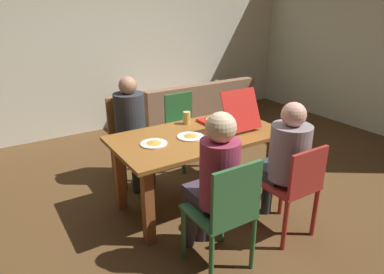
# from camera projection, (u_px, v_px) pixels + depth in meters

# --- Properties ---
(ground_plane) EXTENTS (20.00, 20.00, 0.00)m
(ground_plane) POSITION_uv_depth(u_px,v_px,m) (197.00, 202.00, 3.60)
(ground_plane) COLOR brown
(back_wall) EXTENTS (7.10, 0.12, 2.93)m
(back_wall) POSITION_uv_depth(u_px,v_px,m) (99.00, 36.00, 5.22)
(back_wall) COLOR silver
(back_wall) RESTS_ON ground
(side_wall_right) EXTENTS (0.12, 4.65, 2.93)m
(side_wall_right) POSITION_uv_depth(u_px,v_px,m) (357.00, 34.00, 5.47)
(side_wall_right) COLOR silver
(side_wall_right) RESTS_ON ground
(dining_table) EXTENTS (1.64, 0.89, 0.76)m
(dining_table) POSITION_uv_depth(u_px,v_px,m) (197.00, 146.00, 3.37)
(dining_table) COLOR brown
(dining_table) RESTS_ON ground
(chair_0) EXTENTS (0.41, 0.42, 0.96)m
(chair_0) POSITION_uv_depth(u_px,v_px,m) (128.00, 136.00, 3.95)
(chair_0) COLOR #97622F
(chair_0) RESTS_ON ground
(person_0) EXTENTS (0.34, 0.51, 1.22)m
(person_0) POSITION_uv_depth(u_px,v_px,m) (132.00, 122.00, 3.77)
(person_0) COLOR #2D3D35
(person_0) RESTS_ON ground
(chair_1) EXTENTS (0.44, 0.44, 0.94)m
(chair_1) POSITION_uv_depth(u_px,v_px,m) (226.00, 211.00, 2.50)
(chair_1) COLOR #336B3C
(chair_1) RESTS_ON ground
(person_1) EXTENTS (0.29, 0.50, 1.26)m
(person_1) POSITION_uv_depth(u_px,v_px,m) (214.00, 177.00, 2.55)
(person_1) COLOR #403545
(person_1) RESTS_ON ground
(chair_2) EXTENTS (0.42, 0.45, 0.87)m
(chair_2) POSITION_uv_depth(u_px,v_px,m) (293.00, 186.00, 2.92)
(chair_2) COLOR #AE2E28
(chair_2) RESTS_ON ground
(person_2) EXTENTS (0.34, 0.51, 1.21)m
(person_2) POSITION_uv_depth(u_px,v_px,m) (284.00, 156.00, 2.94)
(person_2) COLOR #2E3C43
(person_2) RESTS_ON ground
(chair_3) EXTENTS (0.41, 0.45, 0.89)m
(chair_3) POSITION_uv_depth(u_px,v_px,m) (184.00, 127.00, 4.34)
(chair_3) COLOR #2B6431
(chair_3) RESTS_ON ground
(pizza_box_0) EXTENTS (0.41, 0.58, 0.41)m
(pizza_box_0) POSITION_uv_depth(u_px,v_px,m) (226.00, 120.00, 3.57)
(pizza_box_0) COLOR red
(pizza_box_0) RESTS_ON dining_table
(plate_0) EXTENTS (0.25, 0.25, 0.03)m
(plate_0) POSITION_uv_depth(u_px,v_px,m) (190.00, 136.00, 3.25)
(plate_0) COLOR white
(plate_0) RESTS_ON dining_table
(plate_1) EXTENTS (0.24, 0.24, 0.03)m
(plate_1) POSITION_uv_depth(u_px,v_px,m) (154.00, 143.00, 3.09)
(plate_1) COLOR white
(plate_1) RESTS_ON dining_table
(drinking_glass_0) EXTENTS (0.08, 0.08, 0.13)m
(drinking_glass_0) POSITION_uv_depth(u_px,v_px,m) (187.00, 118.00, 3.59)
(drinking_glass_0) COLOR #D9C061
(drinking_glass_0) RESTS_ON dining_table
(drinking_glass_1) EXTENTS (0.06, 0.06, 0.15)m
(drinking_glass_1) POSITION_uv_depth(u_px,v_px,m) (254.00, 121.00, 3.47)
(drinking_glass_1) COLOR #B54534
(drinking_glass_1) RESTS_ON dining_table
(couch) EXTENTS (1.96, 0.89, 0.77)m
(couch) POSITION_uv_depth(u_px,v_px,m) (192.00, 109.00, 5.74)
(couch) COLOR #8A654C
(couch) RESTS_ON ground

